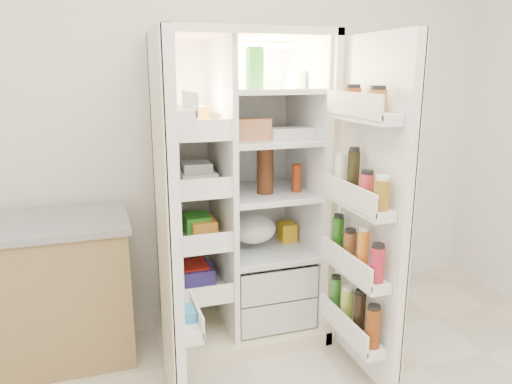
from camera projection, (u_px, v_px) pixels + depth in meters
name	position (u px, v px, depth m)	size (l,w,h in m)	color
wall_back	(211.00, 109.00, 3.09)	(4.00, 0.02, 2.70)	white
refrigerator	(241.00, 213.00, 2.94)	(0.92, 0.70, 1.80)	beige
freezer_door	(169.00, 228.00, 2.20)	(0.15, 0.40, 1.72)	white
fridge_door	(369.00, 218.00, 2.41)	(0.17, 0.58, 1.72)	white
kitchen_counter	(28.00, 293.00, 2.65)	(1.11, 0.59, 0.81)	olive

